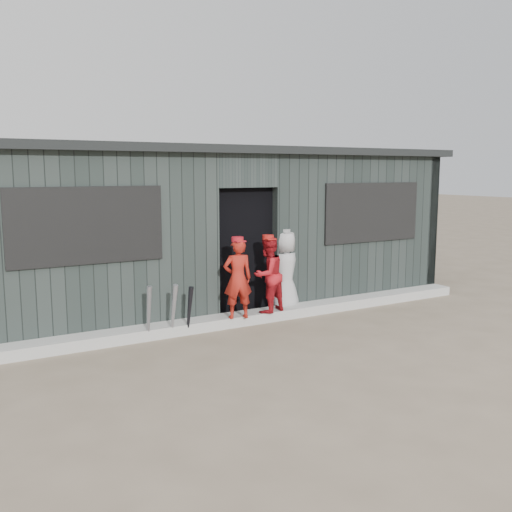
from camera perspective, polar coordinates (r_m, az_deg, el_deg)
ground at (r=7.19m, az=7.33°, el=-9.75°), size 80.00×80.00×0.00m
curb at (r=8.62m, az=-0.07°, el=-6.07°), size 8.00×0.36×0.15m
bat_left at (r=7.66m, az=-10.68°, el=-5.70°), size 0.07×0.19×0.77m
bat_mid at (r=7.76m, az=-8.26°, el=-5.47°), size 0.07×0.26×0.77m
bat_right at (r=7.87m, az=-6.69°, el=-5.49°), size 0.09×0.20×0.70m
player_red_left at (r=8.14m, az=-1.85°, el=-2.27°), size 0.47×0.36×1.15m
player_red_right at (r=8.48m, az=1.20°, el=-1.87°), size 0.66×0.58×1.14m
player_grey_back at (r=9.03m, az=2.88°, el=-1.61°), size 0.74×0.60×1.32m
dugout at (r=9.89m, az=-4.97°, el=2.90°), size 8.30×3.30×2.62m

